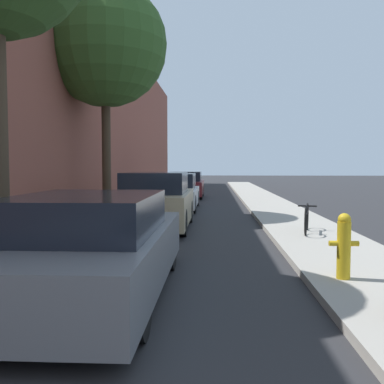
# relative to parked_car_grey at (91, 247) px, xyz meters

# --- Properties ---
(ground_plane) EXTENTS (120.00, 120.00, 0.00)m
(ground_plane) POSITION_rel_parked_car_grey_xyz_m (0.92, 10.09, -0.63)
(ground_plane) COLOR #28282B
(sidewalk_left) EXTENTS (2.00, 52.00, 0.12)m
(sidewalk_left) POSITION_rel_parked_car_grey_xyz_m (-1.98, 10.09, -0.57)
(sidewalk_left) COLOR #9E998E
(sidewalk_left) RESTS_ON ground
(sidewalk_right) EXTENTS (2.00, 52.00, 0.12)m
(sidewalk_right) POSITION_rel_parked_car_grey_xyz_m (3.82, 10.09, -0.57)
(sidewalk_right) COLOR #9E998E
(sidewalk_right) RESTS_ON ground
(building_facade_left) EXTENTS (0.70, 52.00, 8.30)m
(building_facade_left) POSITION_rel_parked_car_grey_xyz_m (-3.33, 10.09, 3.53)
(building_facade_left) COLOR brown
(building_facade_left) RESTS_ON ground
(parked_car_grey) EXTENTS (1.86, 4.46, 1.30)m
(parked_car_grey) POSITION_rel_parked_car_grey_xyz_m (0.00, 0.00, 0.00)
(parked_car_grey) COLOR black
(parked_car_grey) RESTS_ON ground
(parked_car_champagne) EXTENTS (1.76, 4.05, 1.48)m
(parked_car_champagne) POSITION_rel_parked_car_grey_xyz_m (0.03, 5.91, 0.08)
(parked_car_champagne) COLOR black
(parked_car_champagne) RESTS_ON ground
(parked_car_white) EXTENTS (1.70, 4.45, 1.37)m
(parked_car_white) POSITION_rel_parked_car_grey_xyz_m (0.06, 10.95, 0.02)
(parked_car_white) COLOR black
(parked_car_white) RESTS_ON ground
(parked_car_maroon) EXTENTS (1.77, 3.94, 1.36)m
(parked_car_maroon) POSITION_rel_parked_car_grey_xyz_m (0.09, 16.79, 0.03)
(parked_car_maroon) COLOR black
(parked_car_maroon) RESTS_ON ground
(street_tree_far) EXTENTS (3.95, 3.95, 7.37)m
(street_tree_far) POSITION_rel_parked_car_grey_xyz_m (-1.93, 8.45, 4.87)
(street_tree_far) COLOR #423323
(street_tree_far) RESTS_ON sidewalk_left
(fire_hydrant) EXTENTS (0.39, 0.18, 0.90)m
(fire_hydrant) POSITION_rel_parked_car_grey_xyz_m (3.31, 0.58, -0.05)
(fire_hydrant) COLOR gold
(fire_hydrant) RESTS_ON sidewalk_right
(bicycle) EXTENTS (0.52, 1.53, 0.64)m
(bicycle) POSITION_rel_parked_car_grey_xyz_m (3.68, 4.68, -0.18)
(bicycle) COLOR black
(bicycle) RESTS_ON sidewalk_right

